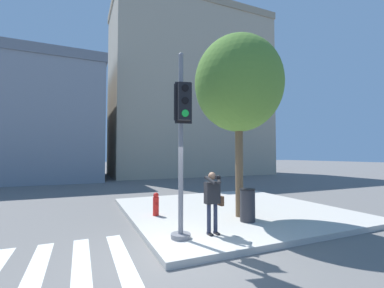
% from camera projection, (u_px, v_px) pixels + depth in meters
% --- Properties ---
extents(ground_plane, '(160.00, 160.00, 0.00)m').
position_uv_depth(ground_plane, '(180.00, 258.00, 5.71)').
color(ground_plane, slate).
extents(sidewalk_corner, '(8.00, 8.00, 0.16)m').
position_uv_depth(sidewalk_corner, '(230.00, 210.00, 10.32)').
color(sidewalk_corner, '#BCB7AD').
rests_on(sidewalk_corner, ground_plane).
extents(traffic_signal_pole, '(0.69, 1.36, 4.82)m').
position_uv_depth(traffic_signal_pole, '(182.00, 129.00, 6.66)').
color(traffic_signal_pole, slate).
rests_on(traffic_signal_pole, sidewalk_corner).
extents(person_photographer, '(0.58, 0.54, 1.66)m').
position_uv_depth(person_photographer, '(213.00, 197.00, 6.94)').
color(person_photographer, black).
rests_on(person_photographer, sidewalk_corner).
extents(street_tree, '(3.10, 3.10, 6.36)m').
position_uv_depth(street_tree, '(239.00, 84.00, 9.06)').
color(street_tree, brown).
rests_on(street_tree, sidewalk_corner).
extents(fire_hydrant, '(0.21, 0.27, 0.80)m').
position_uv_depth(fire_hydrant, '(156.00, 204.00, 9.01)').
color(fire_hydrant, red).
rests_on(fire_hydrant, sidewalk_corner).
extents(trash_bin, '(0.50, 0.50, 1.04)m').
position_uv_depth(trash_bin, '(248.00, 205.00, 8.22)').
color(trash_bin, '#2D2D33').
rests_on(trash_bin, sidewalk_corner).
extents(building_left, '(14.47, 13.43, 10.73)m').
position_uv_depth(building_left, '(20.00, 122.00, 24.23)').
color(building_left, gray).
rests_on(building_left, ground_plane).
extents(building_right, '(18.12, 9.19, 19.16)m').
position_uv_depth(building_right, '(190.00, 93.00, 30.57)').
color(building_right, tan).
rests_on(building_right, ground_plane).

